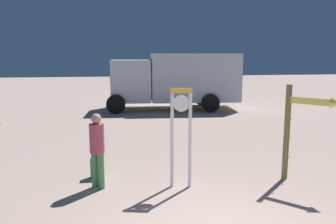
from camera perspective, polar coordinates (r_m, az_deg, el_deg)
The scene contains 5 objects.
standing_clock at distance 7.20m, azimuth 2.16°, elevation -2.71°, with size 0.46×0.19×2.11m.
arrow_sign at distance 7.93m, azimuth 21.77°, elevation -1.01°, with size 0.89×0.96×2.14m.
person_near_clock at distance 7.36m, azimuth -11.59°, elevation -5.66°, with size 0.31×0.31×1.59m.
backpack at distance 8.17m, azimuth -11.54°, elevation -8.97°, with size 0.30×0.22×0.47m.
box_truck_near at distance 17.80m, azimuth 1.49°, elevation 5.56°, with size 6.75×3.09×2.83m.
Camera 1 is at (-1.59, -4.54, 2.79)m, focal length 37.03 mm.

